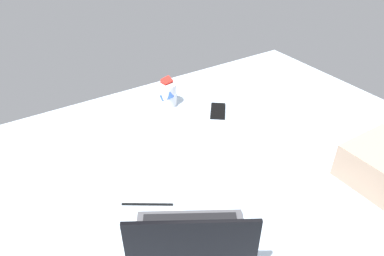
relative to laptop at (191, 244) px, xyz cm
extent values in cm
cube|color=silver|center=(-38.68, -31.66, -13.41)|extent=(180.00, 140.00, 18.00)
cube|color=#4C4C51|center=(-1.55, -2.62, -3.41)|extent=(40.12, 36.63, 2.00)
cube|color=black|center=(-2.32, -3.91, -2.21)|extent=(33.61, 29.43, 0.40)
cube|color=black|center=(4.06, 6.84, 8.09)|extent=(28.88, 17.71, 21.00)
cylinder|color=silver|center=(-35.67, -77.84, 1.09)|extent=(9.00, 9.00, 11.00)
cube|color=blue|center=(-37.47, -77.72, -0.90)|extent=(4.74, 5.60, 5.43)
cube|color=blue|center=(-34.89, -76.16, 1.71)|extent=(8.15, 8.18, 5.88)
cube|color=#268C33|center=(-35.31, -78.14, 4.32)|extent=(5.35, 5.48, 2.86)
cube|color=red|center=(-36.05, -78.92, 6.94)|extent=(5.48, 5.26, 5.07)
cube|color=black|center=(-52.12, -58.93, -4.01)|extent=(13.93, 15.24, 0.80)
cube|color=black|center=(2.26, -23.57, -4.11)|extent=(14.57, 9.78, 0.60)
camera|label=1|loc=(32.80, 52.40, 81.64)|focal=32.50mm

